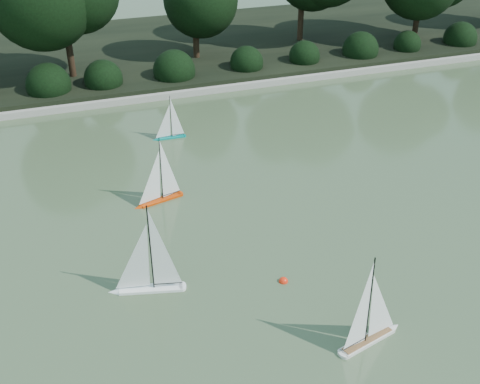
{
  "coord_description": "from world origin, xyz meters",
  "views": [
    {
      "loc": [
        -3.98,
        -7.16,
        6.52
      ],
      "look_at": [
        -0.74,
        2.11,
        0.7
      ],
      "focal_mm": 45.0,
      "sensor_mm": 36.0,
      "label": 1
    }
  ],
  "objects_px": {
    "sailboat_white_b": "(373,327)",
    "sailboat_orange": "(157,192)",
    "sailboat_teal": "(168,132)",
    "sailboat_white_a": "(144,277)",
    "race_buoy": "(283,281)"
  },
  "relations": [
    {
      "from": "sailboat_orange",
      "to": "sailboat_teal",
      "type": "bearing_deg",
      "value": 72.35
    },
    {
      "from": "sailboat_orange",
      "to": "sailboat_teal",
      "type": "xyz_separation_m",
      "value": [
        0.92,
        2.9,
        -0.05
      ]
    },
    {
      "from": "sailboat_white_b",
      "to": "sailboat_teal",
      "type": "bearing_deg",
      "value": 99.08
    },
    {
      "from": "race_buoy",
      "to": "sailboat_white_a",
      "type": "bearing_deg",
      "value": 166.34
    },
    {
      "from": "sailboat_orange",
      "to": "sailboat_teal",
      "type": "relative_size",
      "value": 1.3
    },
    {
      "from": "sailboat_white_b",
      "to": "sailboat_orange",
      "type": "xyz_separation_m",
      "value": [
        -2.18,
        4.96,
        -0.02
      ]
    },
    {
      "from": "sailboat_white_b",
      "to": "sailboat_orange",
      "type": "height_order",
      "value": "sailboat_white_b"
    },
    {
      "from": "sailboat_white_a",
      "to": "sailboat_teal",
      "type": "bearing_deg",
      "value": 72.84
    },
    {
      "from": "sailboat_white_b",
      "to": "sailboat_orange",
      "type": "bearing_deg",
      "value": 113.7
    },
    {
      "from": "sailboat_teal",
      "to": "race_buoy",
      "type": "xyz_separation_m",
      "value": [
        0.53,
        -6.15,
        -0.18
      ]
    },
    {
      "from": "sailboat_orange",
      "to": "sailboat_white_b",
      "type": "bearing_deg",
      "value": -66.3
    },
    {
      "from": "sailboat_orange",
      "to": "sailboat_white_a",
      "type": "bearing_deg",
      "value": -106.64
    },
    {
      "from": "sailboat_white_a",
      "to": "sailboat_orange",
      "type": "xyz_separation_m",
      "value": [
        0.81,
        2.7,
        -0.04
      ]
    },
    {
      "from": "sailboat_white_b",
      "to": "sailboat_teal",
      "type": "height_order",
      "value": "sailboat_white_b"
    },
    {
      "from": "sailboat_teal",
      "to": "race_buoy",
      "type": "height_order",
      "value": "sailboat_teal"
    }
  ]
}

